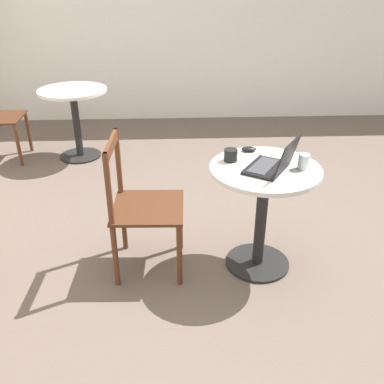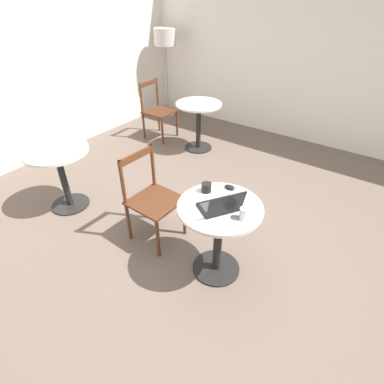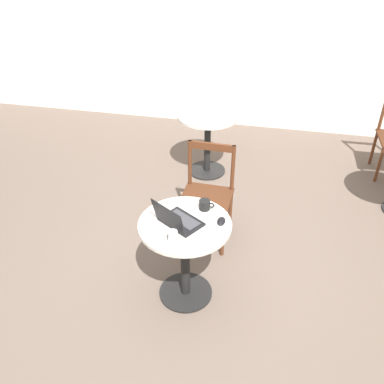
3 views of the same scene
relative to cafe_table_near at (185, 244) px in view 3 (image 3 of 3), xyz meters
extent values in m
plane|color=#66564C|center=(0.10, 0.15, -0.54)|extent=(16.00, 16.00, 0.00)
cube|color=white|center=(0.10, 3.38, 0.81)|extent=(9.40, 0.06, 2.70)
cylinder|color=black|center=(0.00, 0.00, -0.53)|extent=(0.44, 0.44, 0.02)
cylinder|color=black|center=(0.00, 0.00, -0.17)|extent=(0.07, 0.07, 0.69)
cylinder|color=silver|center=(0.00, 0.00, 0.19)|extent=(0.70, 0.70, 0.03)
cylinder|color=black|center=(-0.18, 1.97, -0.53)|extent=(0.44, 0.44, 0.02)
cylinder|color=black|center=(-0.18, 1.97, -0.17)|extent=(0.07, 0.07, 0.69)
cylinder|color=silver|center=(-0.18, 1.97, 0.19)|extent=(0.70, 0.70, 0.03)
cylinder|color=#562D19|center=(0.22, 0.53, -0.32)|extent=(0.04, 0.04, 0.45)
cylinder|color=#562D19|center=(-0.18, 0.55, -0.32)|extent=(0.04, 0.04, 0.45)
cylinder|color=#562D19|center=(0.24, 0.94, -0.32)|extent=(0.04, 0.04, 0.45)
cylinder|color=#562D19|center=(-0.17, 0.95, -0.32)|extent=(0.04, 0.04, 0.45)
cube|color=#492715|center=(0.03, 0.74, -0.08)|extent=(0.47, 0.47, 0.02)
cylinder|color=#562D19|center=(0.24, 0.94, 0.16)|extent=(0.04, 0.04, 0.46)
cylinder|color=#562D19|center=(-0.17, 0.95, 0.16)|extent=(0.04, 0.04, 0.46)
cube|color=#562D19|center=(0.03, 0.94, 0.35)|extent=(0.43, 0.04, 0.07)
cylinder|color=#562D19|center=(1.79, 2.16, -0.32)|extent=(0.04, 0.04, 0.45)
cylinder|color=#562D19|center=(1.77, 2.57, -0.32)|extent=(0.04, 0.04, 0.45)
cylinder|color=#562D19|center=(1.77, 2.57, 0.16)|extent=(0.04, 0.04, 0.46)
cube|color=black|center=(-0.03, 0.00, 0.21)|extent=(0.37, 0.34, 0.02)
cube|color=#38383D|center=(-0.02, 0.02, 0.22)|extent=(0.28, 0.23, 0.00)
cube|color=black|center=(-0.10, -0.11, 0.32)|extent=(0.29, 0.21, 0.20)
cube|color=silver|center=(-0.09, -0.10, 0.32)|extent=(0.26, 0.19, 0.18)
ellipsoid|color=black|center=(0.26, 0.06, 0.22)|extent=(0.06, 0.10, 0.03)
cylinder|color=black|center=(0.11, 0.20, 0.24)|extent=(0.09, 0.09, 0.08)
torus|color=black|center=(0.16, 0.20, 0.24)|extent=(0.05, 0.01, 0.05)
cylinder|color=silver|center=(-0.03, -0.22, 0.25)|extent=(0.07, 0.07, 0.10)
camera|label=1|loc=(-2.40, 0.57, 1.30)|focal=40.00mm
camera|label=2|loc=(-1.69, -0.93, 1.66)|focal=28.00mm
camera|label=3|loc=(0.57, -2.42, 2.17)|focal=40.00mm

